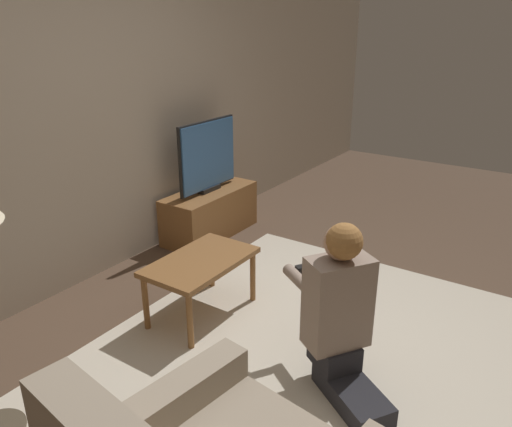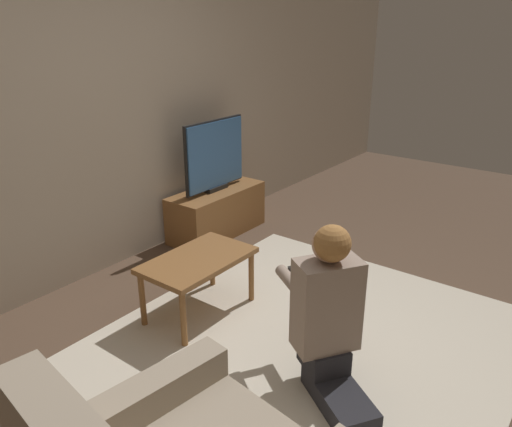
{
  "view_description": "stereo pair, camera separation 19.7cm",
  "coord_description": "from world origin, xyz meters",
  "views": [
    {
      "loc": [
        -2.27,
        -1.18,
        1.93
      ],
      "look_at": [
        0.52,
        0.69,
        0.62
      ],
      "focal_mm": 35.0,
      "sensor_mm": 36.0,
      "label": 1
    },
    {
      "loc": [
        -2.15,
        -1.34,
        1.93
      ],
      "look_at": [
        0.52,
        0.69,
        0.62
      ],
      "focal_mm": 35.0,
      "sensor_mm": 36.0,
      "label": 2
    }
  ],
  "objects": [
    {
      "name": "tv_stand",
      "position": [
        1.16,
        1.64,
        0.22
      ],
      "size": [
        0.99,
        0.41,
        0.44
      ],
      "color": "brown",
      "rests_on": "ground_plane"
    },
    {
      "name": "wall_back",
      "position": [
        0.0,
        1.93,
        1.3
      ],
      "size": [
        10.0,
        0.06,
        2.6
      ],
      "color": "tan",
      "rests_on": "ground_plane"
    },
    {
      "name": "rug",
      "position": [
        0.0,
        0.0,
        0.01
      ],
      "size": [
        2.88,
        2.35,
        0.02
      ],
      "color": "beige",
      "rests_on": "ground_plane"
    },
    {
      "name": "ground_plane",
      "position": [
        0.0,
        0.0,
        0.0
      ],
      "size": [
        10.0,
        10.0,
        0.0
      ],
      "primitive_type": "plane",
      "color": "brown"
    },
    {
      "name": "coffee_table",
      "position": [
        0.02,
        0.8,
        0.38
      ],
      "size": [
        0.77,
        0.46,
        0.43
      ],
      "color": "brown",
      "rests_on": "ground_plane"
    },
    {
      "name": "tv",
      "position": [
        1.16,
        1.65,
        0.77
      ],
      "size": [
        0.75,
        0.08,
        0.66
      ],
      "color": "black",
      "rests_on": "tv_stand"
    },
    {
      "name": "person_kneeling",
      "position": [
        -0.12,
        -0.28,
        0.48
      ],
      "size": [
        0.67,
        0.84,
        0.97
      ],
      "rotation": [
        0.0,
        0.0,
        2.55
      ],
      "color": "#232328",
      "rests_on": "rug"
    }
  ]
}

